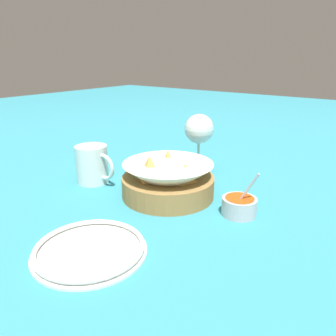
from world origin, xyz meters
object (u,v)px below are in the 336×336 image
Objects in this scene: sauce_cup at (239,205)px; side_plate at (90,249)px; wine_glass at (199,131)px; beer_mug at (93,166)px; food_basket at (168,181)px.

sauce_cup is 0.52× the size of side_plate.
side_plate is (0.08, -0.44, -0.10)m from wine_glass.
side_plate is at bearing -41.90° from beer_mug.
side_plate is (0.23, -0.21, -0.04)m from beer_mug.
food_basket is at bearing 98.08° from side_plate.
sauce_cup is 0.29m from wine_glass.
beer_mug reaches higher than side_plate.
sauce_cup reaches higher than side_plate.
side_plate is at bearing -80.28° from wine_glass.
side_plate is at bearing -116.15° from sauce_cup.
sauce_cup is at bearing 8.82° from beer_mug.
wine_glass is at bearing 101.91° from food_basket.
beer_mug is at bearing -167.28° from food_basket.
sauce_cup is 0.37m from beer_mug.
food_basket is 0.21m from wine_glass.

